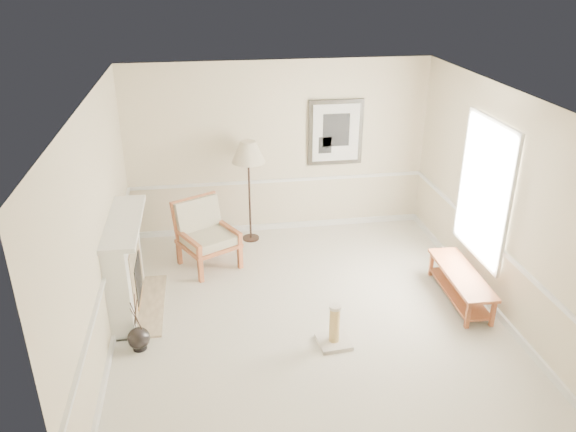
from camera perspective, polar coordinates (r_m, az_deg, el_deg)
The scene contains 8 objects.
ground at distance 7.55m, azimuth 2.09°, elevation -10.22°, with size 5.50×5.50×0.00m, color silver.
room at distance 6.76m, azimuth 3.36°, elevation 3.38°, with size 5.04×5.54×2.92m.
fireplace at distance 7.70m, azimuth -16.17°, elevation -4.91°, with size 0.64×1.64×1.31m.
floor_vase at distance 7.15m, azimuth -14.92°, elevation -11.96°, with size 0.27×0.27×0.79m.
armchair at distance 8.63m, azimuth -8.51°, elevation -1.50°, with size 1.06×1.09×1.02m.
floor_lamp at distance 8.96m, azimuth -4.05°, elevation 6.24°, with size 0.55×0.55×1.71m.
bench at distance 8.12m, azimuth 17.12°, elevation -6.36°, with size 0.49×1.47×0.42m.
scratching_post at distance 7.01m, azimuth 4.71°, elevation -11.65°, with size 0.42×0.42×0.55m.
Camera 1 is at (-1.22, -6.08, 4.31)m, focal length 35.00 mm.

